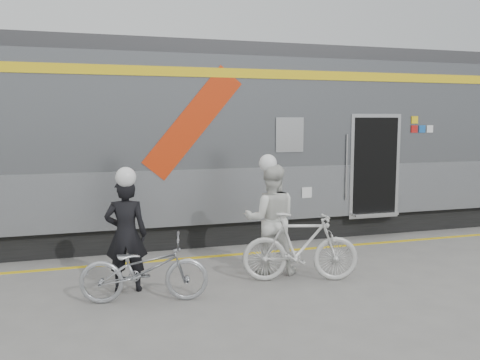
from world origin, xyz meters
name	(u,v)px	position (x,y,z in m)	size (l,w,h in m)	color
ground	(266,292)	(0.00, 0.00, 0.00)	(90.00, 90.00, 0.00)	slate
train	(257,141)	(1.28, 4.19, 2.05)	(24.00, 3.17, 4.10)	black
safety_strip	(227,255)	(0.00, 2.15, 0.00)	(24.00, 0.12, 0.01)	yellow
man	(126,235)	(-1.97, 0.69, 0.86)	(0.62, 0.41, 1.71)	black
bicycle_left	(144,269)	(-1.77, 0.14, 0.47)	(0.63, 1.79, 0.94)	#A3A5AB
woman	(271,219)	(0.41, 0.89, 0.91)	(0.89, 0.69, 1.83)	silver
bicycle_right	(300,247)	(0.71, 0.34, 0.55)	(0.52, 1.85, 1.11)	beige
helmet_man	(124,168)	(-1.97, 0.69, 1.86)	(0.30, 0.30, 0.30)	white
helmet_woman	(271,155)	(0.41, 0.89, 1.98)	(0.29, 0.29, 0.29)	white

